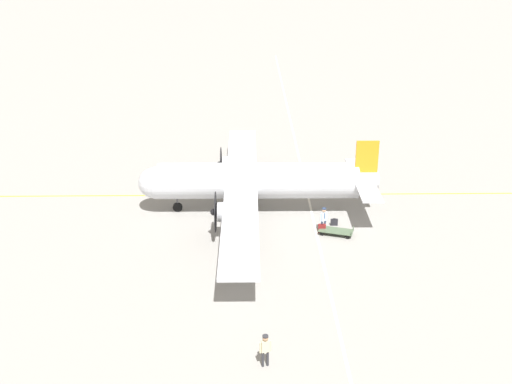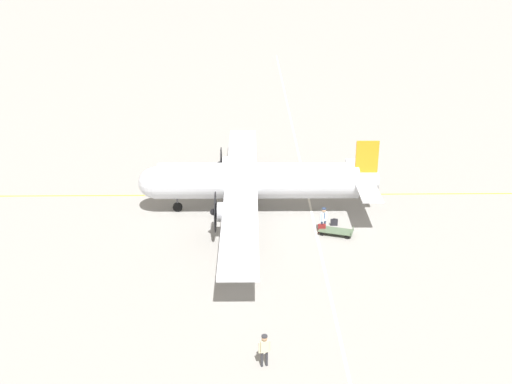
% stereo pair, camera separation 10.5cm
% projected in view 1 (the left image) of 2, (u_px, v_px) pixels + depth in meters
% --- Properties ---
extents(ground_plane, '(300.00, 300.00, 0.00)m').
position_uv_depth(ground_plane, '(256.00, 211.00, 46.83)').
color(ground_plane, gray).
extents(apron_line_eastwest, '(120.00, 0.16, 0.01)m').
position_uv_depth(apron_line_eastwest, '(255.00, 195.00, 49.65)').
color(apron_line_eastwest, gold).
rests_on(apron_line_eastwest, ground_plane).
extents(apron_line_northsouth, '(0.16, 120.00, 0.01)m').
position_uv_depth(apron_line_northsouth, '(311.00, 211.00, 46.88)').
color(apron_line_northsouth, silver).
rests_on(apron_line_northsouth, ground_plane).
extents(airliner_main, '(17.18, 26.47, 5.37)m').
position_uv_depth(airliner_main, '(251.00, 181.00, 45.90)').
color(airliner_main, silver).
rests_on(airliner_main, ground_plane).
extents(crew_foreground, '(0.57, 0.35, 1.73)m').
position_uv_depth(crew_foreground, '(265.00, 347.00, 30.03)').
color(crew_foreground, '#2D2D33').
rests_on(crew_foreground, ground_plane).
extents(passenger_boarding, '(0.55, 0.40, 1.77)m').
position_uv_depth(passenger_boarding, '(324.00, 217.00, 43.26)').
color(passenger_boarding, navy).
rests_on(passenger_boarding, ground_plane).
extents(suitcase_near_door, '(0.50, 0.13, 0.53)m').
position_uv_depth(suitcase_near_door, '(334.00, 222.00, 44.53)').
color(suitcase_near_door, '#232328').
rests_on(suitcase_near_door, ground_plane).
extents(suitcase_upright_spare, '(0.51, 0.19, 0.65)m').
position_uv_depth(suitcase_upright_spare, '(322.00, 228.00, 43.50)').
color(suitcase_upright_spare, maroon).
rests_on(suitcase_upright_spare, ground_plane).
extents(baggage_cart, '(2.48, 1.66, 0.56)m').
position_uv_depth(baggage_cart, '(336.00, 231.00, 43.18)').
color(baggage_cart, '#4C6047').
rests_on(baggage_cart, ground_plane).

